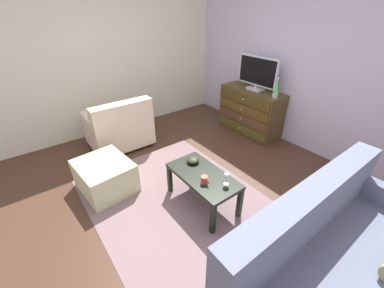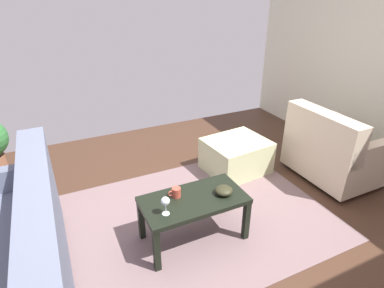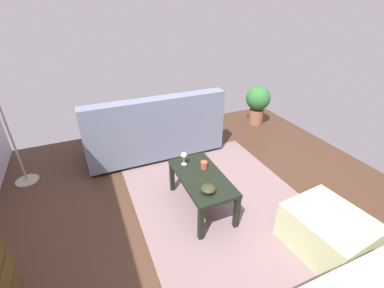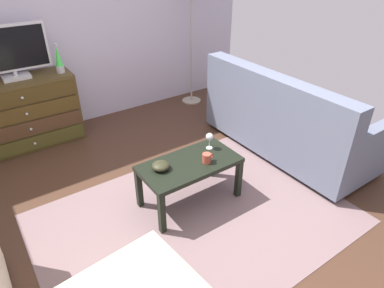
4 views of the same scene
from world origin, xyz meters
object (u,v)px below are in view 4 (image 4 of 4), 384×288
Objects in this scene: wine_glass at (210,137)px; bowl_decorative at (161,166)px; mug at (207,158)px; couch_large at (285,121)px; lava_lamp at (59,60)px; tv at (9,51)px; dresser at (24,114)px; coffee_table at (190,168)px.

bowl_decorative is (-0.54, -0.04, -0.08)m from wine_glass.
mug is 1.29m from couch_large.
lava_lamp is at bearing 113.14° from wine_glass.
wine_glass is (1.23, -1.86, -0.56)m from tv.
lava_lamp reaches higher than couch_large.
dresser is 2.01m from bowl_decorative.
lava_lamp is at bearing 104.34° from coffee_table.
coffee_table is at bearing -11.71° from bowl_decorative.
mug reaches higher than coffee_table.
dresser is 2.96m from couch_large.
couch_large is (1.11, 0.05, -0.18)m from wine_glass.
dresser is at bearing -142.46° from tv.
tv is (0.03, 0.02, 0.70)m from dresser.
tv is 2.12m from bowl_decorative.
mug is (1.10, -2.01, 0.07)m from dresser.
tv is 4.99× the size of wine_glass.
bowl_decorative reaches higher than coffee_table.
tv is 2.39m from mug.
lava_lamp reaches higher than dresser.
tv is 0.40× the size of couch_large.
wine_glass reaches higher than coffee_table.
lava_lamp is 2.00m from wine_glass.
dresser is 2.29m from mug.
couch_large is (1.39, 0.15, -0.01)m from coffee_table.
lava_lamp is 2.89× the size of mug.
couch_large is (1.27, 0.23, -0.11)m from mug.
tv reaches higher than bowl_decorative.
tv is 5.12× the size of bowl_decorative.
lava_lamp is at bearing 96.94° from bowl_decorative.
coffee_table is 5.79× the size of bowl_decorative.
dresser is 0.71m from tv.
mug is at bearing -19.58° from bowl_decorative.
wine_glass is at bearing -56.68° from tv.
lava_lamp is 1.91m from bowl_decorative.
dresser is 7.49× the size of wine_glass.
couch_large is (2.36, -1.79, -0.04)m from dresser.
couch_large reaches higher than dresser.
couch_large is (1.88, -1.74, -0.59)m from lava_lamp.
coffee_table is at bearing -162.28° from wine_glass.
bowl_decorative is at bearing -83.06° from lava_lamp.
lava_lamp is at bearing -5.11° from dresser.
tv is 0.49m from lava_lamp.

